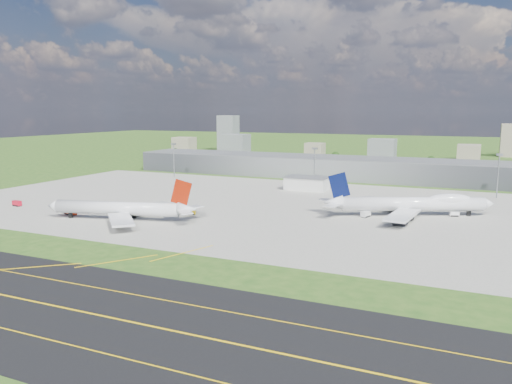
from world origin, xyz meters
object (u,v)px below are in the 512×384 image
at_px(airliner_red_twin, 123,209).
at_px(tug_yellow, 192,213).
at_px(van_white_near, 366,214).
at_px(van_white_far, 454,214).
at_px(airliner_blue_quad, 413,204).
at_px(crash_tender, 17,204).
at_px(fire_truck, 70,211).

distance_m(airliner_red_twin, tug_yellow, 32.82).
distance_m(van_white_near, van_white_far, 42.75).
bearing_deg(van_white_far, van_white_near, -175.11).
bearing_deg(airliner_blue_quad, van_white_near, -174.48).
height_order(airliner_red_twin, airliner_blue_quad, airliner_blue_quad).
bearing_deg(crash_tender, airliner_blue_quad, 24.65).
relative_size(airliner_blue_quad, fire_truck, 8.90).
relative_size(airliner_red_twin, van_white_far, 15.57).
height_order(crash_tender, van_white_far, crash_tender).
xyz_separation_m(airliner_blue_quad, crash_tender, (-194.55, -59.36, -4.52)).
bearing_deg(airliner_blue_quad, crash_tender, 172.52).
bearing_deg(airliner_red_twin, airliner_blue_quad, -165.92).
distance_m(fire_truck, van_white_far, 185.27).
relative_size(tug_yellow, van_white_near, 0.73).
bearing_deg(fire_truck, tug_yellow, 45.56).
xyz_separation_m(airliner_blue_quad, fire_truck, (-152.24, -64.61, -4.16)).
bearing_deg(van_white_near, crash_tender, 122.57).
bearing_deg(van_white_far, crash_tender, 176.26).
xyz_separation_m(airliner_blue_quad, van_white_far, (18.52, 7.26, -4.82)).
height_order(airliner_blue_quad, tug_yellow, airliner_blue_quad).
distance_m(tug_yellow, van_white_far, 126.32).
distance_m(airliner_blue_quad, van_white_near, 23.42).
height_order(airliner_blue_quad, fire_truck, airliner_blue_quad).
bearing_deg(van_white_near, fire_truck, 129.11).
bearing_deg(airliner_blue_quad, van_white_far, -3.03).
xyz_separation_m(tug_yellow, van_white_near, (78.44, 29.22, 0.43)).
relative_size(airliner_blue_quad, crash_tender, 13.70).
distance_m(airliner_red_twin, airliner_blue_quad, 136.87).
relative_size(airliner_blue_quad, van_white_far, 16.70).
bearing_deg(crash_tender, van_white_far, 25.04).
xyz_separation_m(crash_tender, van_white_far, (213.07, 66.63, -0.30)).
bearing_deg(fire_truck, airliner_blue_quad, 44.63).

